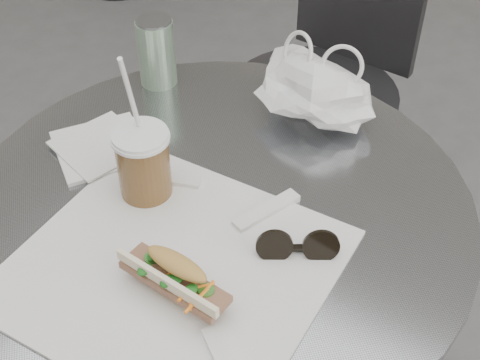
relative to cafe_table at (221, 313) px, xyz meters
The scene contains 9 objects.
cafe_table is the anchor object (origin of this frame).
chair_far 0.71m from the cafe_table, 102.30° to the left, with size 0.41×0.42×0.78m.
sandwich_paper 0.31m from the cafe_table, 82.14° to the right, with size 0.40×0.38×0.00m, color white.
banh_mi 0.36m from the cafe_table, 73.39° to the right, with size 0.19×0.09×0.06m.
iced_coffee 0.35m from the cafe_table, 157.98° to the right, with size 0.08×0.08×0.24m.
sunglasses 0.33m from the cafe_table, 12.35° to the right, with size 0.11×0.08×0.05m.
plastic_bag 0.42m from the cafe_table, 86.01° to the left, with size 0.20×0.15×0.10m, color silver, non-canonical shape.
napkin_stack 0.36m from the cafe_table, behind, with size 0.19×0.19×0.01m.
drink_can 0.47m from the cafe_table, 141.98° to the left, with size 0.07×0.07×0.13m.
Camera 1 is at (0.40, -0.38, 1.43)m, focal length 50.00 mm.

